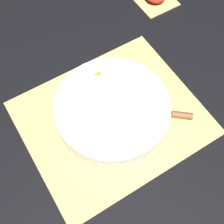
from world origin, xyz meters
TOP-DOWN VIEW (x-y plane):
  - ground_plane at (0.00, 0.00)m, footprint 6.00×6.00m
  - bamboo_mat_center at (-0.00, 0.00)m, footprint 0.46×0.39m
  - coaster_mat_far_right at (0.36, 0.30)m, footprint 0.12×0.12m
  - fruit_salad_bowl at (-0.00, 0.00)m, footprint 0.30×0.30m
  - paring_knife at (0.15, -0.09)m, footprint 0.12×0.10m

SIDE VIEW (x-z plane):
  - ground_plane at x=0.00m, z-range 0.00..0.00m
  - coaster_mat_far_right at x=0.36m, z-range 0.00..0.01m
  - bamboo_mat_center at x=0.00m, z-range 0.00..0.01m
  - paring_knife at x=0.15m, z-range 0.01..0.02m
  - fruit_salad_bowl at x=0.00m, z-range 0.01..0.08m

